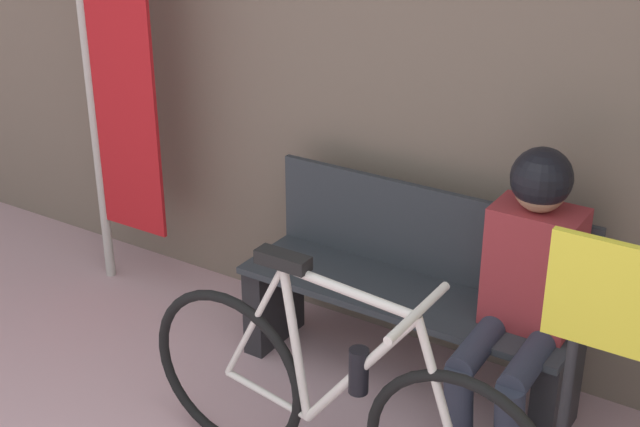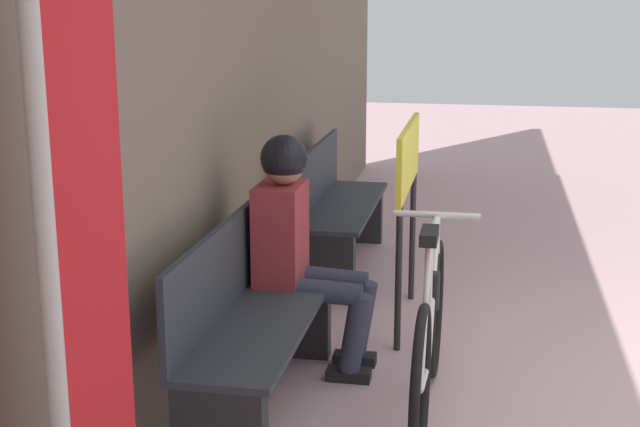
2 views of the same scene
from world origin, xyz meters
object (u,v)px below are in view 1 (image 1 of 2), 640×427
(bicycle, at_px, (335,405))
(banner_pole, at_px, (114,86))
(park_bench_near, at_px, (410,300))
(person_seated, at_px, (524,280))

(bicycle, relative_size, banner_pole, 0.86)
(park_bench_near, relative_size, bicycle, 0.89)
(park_bench_near, bearing_deg, bicycle, -82.31)
(park_bench_near, height_order, banner_pole, banner_pole)
(banner_pole, bearing_deg, park_bench_near, 0.30)
(park_bench_near, relative_size, banner_pole, 0.76)
(park_bench_near, bearing_deg, person_seated, -11.15)
(person_seated, bearing_deg, bicycle, -121.38)
(bicycle, xyz_separation_m, person_seated, (0.41, 0.68, 0.31))
(person_seated, bearing_deg, banner_pole, 177.51)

